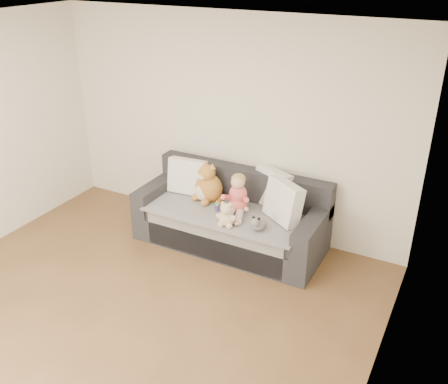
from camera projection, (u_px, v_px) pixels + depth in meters
name	position (u px, v px, depth m)	size (l,w,h in m)	color
room_shell	(116.00, 193.00, 4.26)	(5.00, 5.00, 5.00)	brown
sofa	(232.00, 219.00, 5.88)	(2.20, 0.94, 0.85)	#25262A
cushion_left	(187.00, 176.00, 6.08)	(0.48, 0.25, 0.44)	white
cushion_right_back	(272.00, 188.00, 5.76)	(0.53, 0.40, 0.46)	white
cushion_right_front	(283.00, 202.00, 5.44)	(0.53, 0.46, 0.47)	white
toddler	(237.00, 197.00, 5.61)	(0.33, 0.48, 0.47)	#E04F59
plush_cat	(208.00, 186.00, 5.90)	(0.39, 0.36, 0.51)	#A87025
teddy_bear	(226.00, 216.00, 5.37)	(0.23, 0.17, 0.29)	beige
plush_cow	(259.00, 223.00, 5.30)	(0.15, 0.24, 0.19)	white
sippy_cup	(217.00, 207.00, 5.70)	(0.09, 0.06, 0.10)	#503187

